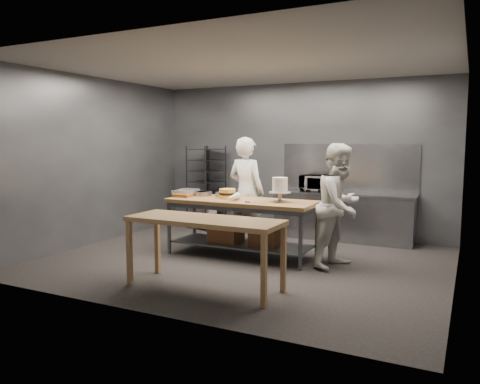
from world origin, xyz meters
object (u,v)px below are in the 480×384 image
(microwave, at_px, (315,183))
(frosted_cake_stand, at_px, (280,187))
(chef_right, at_px, (340,206))
(layer_cake, at_px, (227,194))
(work_table, at_px, (242,221))
(chef_behind, at_px, (246,192))
(near_counter, at_px, (204,225))
(speed_rack, at_px, (206,188))

(microwave, xyz_separation_m, frosted_cake_stand, (0.05, -1.93, 0.11))
(chef_right, bearing_deg, layer_cake, 109.00)
(work_table, height_order, microwave, microwave)
(work_table, height_order, chef_behind, chef_behind)
(work_table, height_order, chef_right, chef_right)
(work_table, xyz_separation_m, near_counter, (0.32, -1.71, 0.24))
(speed_rack, xyz_separation_m, chef_behind, (1.53, -1.21, 0.11))
(near_counter, height_order, layer_cake, layer_cake)
(frosted_cake_stand, distance_m, layer_cake, 0.94)
(chef_right, height_order, frosted_cake_stand, chef_right)
(microwave, bearing_deg, speed_rack, -178.07)
(layer_cake, bearing_deg, frosted_cake_stand, -1.46)
(chef_behind, height_order, microwave, chef_behind)
(chef_behind, relative_size, layer_cake, 7.19)
(chef_right, bearing_deg, speed_rack, 79.51)
(work_table, distance_m, speed_rack, 2.57)
(chef_right, height_order, layer_cake, chef_right)
(speed_rack, xyz_separation_m, layer_cake, (1.48, -1.83, 0.14))
(chef_behind, distance_m, frosted_cake_stand, 1.11)
(speed_rack, xyz_separation_m, frosted_cake_stand, (2.41, -1.85, 0.30))
(microwave, relative_size, layer_cake, 2.02)
(chef_behind, distance_m, chef_right, 1.90)
(chef_behind, relative_size, frosted_cake_stand, 5.05)
(frosted_cake_stand, bearing_deg, near_counter, -101.11)
(speed_rack, relative_size, layer_cake, 6.53)
(near_counter, xyz_separation_m, chef_right, (1.26, 1.78, 0.10))
(work_table, xyz_separation_m, speed_rack, (-1.76, 1.86, 0.28))
(microwave, bearing_deg, near_counter, -94.57)
(chef_right, bearing_deg, frosted_cake_stand, 111.75)
(microwave, bearing_deg, chef_behind, -123.07)
(chef_right, bearing_deg, microwave, 45.06)
(work_table, xyz_separation_m, frosted_cake_stand, (0.66, 0.00, 0.58))
(near_counter, height_order, speed_rack, speed_rack)
(speed_rack, height_order, chef_behind, chef_behind)
(near_counter, height_order, microwave, microwave)
(speed_rack, height_order, frosted_cake_stand, speed_rack)
(chef_behind, relative_size, chef_right, 1.05)
(microwave, bearing_deg, frosted_cake_stand, -88.67)
(speed_rack, bearing_deg, work_table, -46.53)
(frosted_cake_stand, bearing_deg, layer_cake, 178.54)
(near_counter, relative_size, layer_cake, 7.47)
(chef_right, relative_size, frosted_cake_stand, 4.79)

